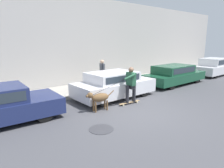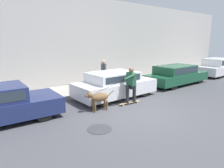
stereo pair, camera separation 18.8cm
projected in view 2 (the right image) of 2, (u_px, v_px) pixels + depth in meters
The scene contains 10 objects.
ground_plane at pixel (138, 112), 7.75m from camera, with size 36.00×36.00×0.00m, color #47474C.
back_wall at pixel (70, 42), 11.67m from camera, with size 32.00×0.30×5.29m.
sidewalk_curb at pixel (82, 89), 11.17m from camera, with size 30.00×2.36×0.15m.
parked_car_1 at pixel (115, 85), 9.62m from camera, with size 4.04×1.84×1.27m.
parked_car_2 at pixel (176, 75), 12.55m from camera, with size 4.57×1.78×1.21m.
parked_car_3 at pixel (218, 67), 15.75m from camera, with size 4.19×1.71×1.37m.
dog at pixel (99, 98), 7.80m from camera, with size 1.23×0.42×0.80m.
skateboarder at pixel (131, 84), 8.56m from camera, with size 2.47×0.62×1.62m.
pedestrian_with_bag at pixel (103, 71), 11.50m from camera, with size 0.30×0.65×1.51m.
manhole_cover at pixel (100, 129), 6.26m from camera, with size 0.77×0.77×0.01m.
Camera 2 is at (-5.26, -5.22, 2.72)m, focal length 32.00 mm.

